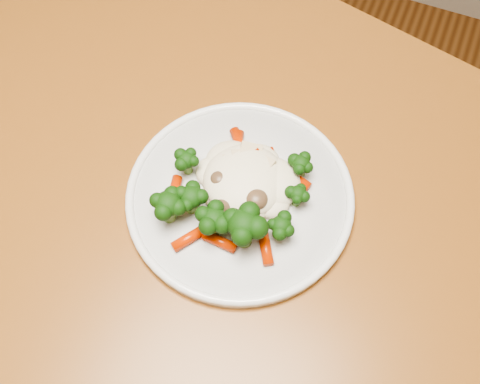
{
  "coord_description": "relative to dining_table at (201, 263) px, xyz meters",
  "views": [
    {
      "loc": [
        0.08,
        -0.02,
        1.37
      ],
      "look_at": [
        -0.04,
        0.28,
        0.77
      ],
      "focal_mm": 45.0,
      "sensor_mm": 36.0,
      "label": 1
    }
  ],
  "objects": [
    {
      "name": "meal",
      "position": [
        0.03,
        0.05,
        0.13
      ],
      "size": [
        0.16,
        0.17,
        0.05
      ],
      "color": "#FAECC8",
      "rests_on": "plate"
    },
    {
      "name": "dining_table",
      "position": [
        0.0,
        0.0,
        0.0
      ],
      "size": [
        1.36,
        1.07,
        0.75
      ],
      "rotation": [
        0.0,
        0.0,
        -0.24
      ],
      "color": "#965822",
      "rests_on": "ground"
    },
    {
      "name": "plate",
      "position": [
        0.03,
        0.05,
        0.1
      ],
      "size": [
        0.26,
        0.26,
        0.01
      ],
      "primitive_type": "cylinder",
      "color": "white",
      "rests_on": "dining_table"
    }
  ]
}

